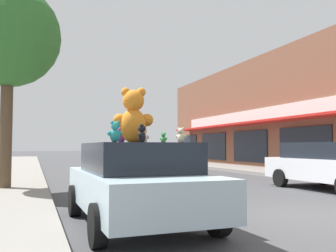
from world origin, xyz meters
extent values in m
plane|color=#424244|center=(0.00, 0.00, 0.00)|extent=(260.00, 260.00, 0.00)
cube|color=red|center=(7.16, 9.67, 2.82)|extent=(1.26, 30.13, 0.12)
cube|color=silver|center=(7.74, 9.67, 3.37)|extent=(0.08, 28.70, 0.70)
cube|color=black|center=(7.75, 9.67, 1.40)|extent=(0.06, 3.89, 2.00)
cube|color=black|center=(7.75, 14.80, 1.40)|extent=(0.06, 3.89, 2.00)
cube|color=black|center=(7.75, 19.92, 1.40)|extent=(0.06, 3.89, 2.00)
cube|color=black|center=(7.75, 25.05, 1.40)|extent=(0.06, 3.89, 2.00)
cube|color=#ADC6D1|center=(-3.53, 0.42, 0.61)|extent=(1.94, 4.10, 0.62)
cube|color=black|center=(-3.53, 0.42, 1.17)|extent=(1.68, 2.27, 0.51)
cylinder|color=black|center=(-4.47, 1.66, 0.30)|extent=(0.21, 0.61, 0.61)
cylinder|color=black|center=(-2.65, 1.70, 0.30)|extent=(0.21, 0.61, 0.61)
cylinder|color=black|center=(-4.42, -0.86, 0.30)|extent=(0.21, 0.61, 0.61)
cylinder|color=black|center=(-2.60, -0.83, 0.30)|extent=(0.21, 0.61, 0.61)
ellipsoid|color=orange|center=(-3.58, 0.53, 1.74)|extent=(0.57, 0.52, 0.62)
sphere|color=orange|center=(-3.58, 0.53, 2.19)|extent=(0.48, 0.48, 0.39)
sphere|color=orange|center=(-3.45, 0.49, 2.35)|extent=(0.20, 0.20, 0.16)
sphere|color=orange|center=(-3.72, 0.56, 2.35)|extent=(0.20, 0.20, 0.16)
sphere|color=#FFBA41|center=(-3.54, 0.68, 2.17)|extent=(0.18, 0.18, 0.15)
sphere|color=orange|center=(-3.33, 0.49, 1.85)|extent=(0.28, 0.28, 0.23)
sphere|color=orange|center=(-3.81, 0.63, 1.85)|extent=(0.28, 0.28, 0.23)
ellipsoid|color=white|center=(-3.28, 0.87, 1.52)|extent=(0.16, 0.15, 0.18)
sphere|color=white|center=(-3.28, 0.87, 1.65)|extent=(0.14, 0.14, 0.11)
sphere|color=white|center=(-3.24, 0.85, 1.69)|extent=(0.06, 0.06, 0.05)
sphere|color=white|center=(-3.32, 0.88, 1.69)|extent=(0.06, 0.06, 0.05)
sphere|color=white|center=(-3.27, 0.91, 1.64)|extent=(0.05, 0.05, 0.04)
sphere|color=white|center=(-3.21, 0.85, 1.55)|extent=(0.08, 0.08, 0.06)
sphere|color=white|center=(-3.35, 0.90, 1.55)|extent=(0.08, 0.08, 0.06)
ellipsoid|color=black|center=(-3.54, 0.09, 1.53)|extent=(0.19, 0.19, 0.20)
sphere|color=black|center=(-3.54, 0.09, 1.67)|extent=(0.17, 0.17, 0.12)
sphere|color=black|center=(-3.52, 0.13, 1.72)|extent=(0.07, 0.07, 0.05)
sphere|color=black|center=(-3.56, 0.05, 1.72)|extent=(0.07, 0.07, 0.05)
sphere|color=#3A3A3D|center=(-3.59, 0.12, 1.66)|extent=(0.06, 0.06, 0.05)
sphere|color=black|center=(-3.51, 0.17, 1.56)|extent=(0.10, 0.10, 0.07)
sphere|color=black|center=(-3.59, 0.03, 1.56)|extent=(0.10, 0.10, 0.07)
ellipsoid|color=green|center=(-2.88, 0.89, 1.49)|extent=(0.13, 0.13, 0.13)
sphere|color=green|center=(-2.88, 0.89, 1.59)|extent=(0.12, 0.12, 0.08)
sphere|color=green|center=(-2.86, 0.87, 1.63)|extent=(0.05, 0.05, 0.04)
sphere|color=green|center=(-2.90, 0.91, 1.63)|extent=(0.05, 0.05, 0.04)
sphere|color=#5ADA6D|center=(-2.86, 0.92, 1.59)|extent=(0.04, 0.04, 0.03)
sphere|color=green|center=(-2.83, 0.86, 1.52)|extent=(0.07, 0.07, 0.05)
sphere|color=green|center=(-2.92, 0.93, 1.52)|extent=(0.07, 0.07, 0.05)
ellipsoid|color=teal|center=(-4.11, -0.43, 1.53)|extent=(0.17, 0.15, 0.20)
sphere|color=teal|center=(-4.11, -0.43, 1.68)|extent=(0.14, 0.14, 0.13)
sphere|color=teal|center=(-4.06, -0.42, 1.73)|extent=(0.06, 0.06, 0.05)
sphere|color=teal|center=(-4.15, -0.43, 1.73)|extent=(0.06, 0.06, 0.05)
sphere|color=#47CDC6|center=(-4.11, -0.37, 1.67)|extent=(0.05, 0.05, 0.05)
sphere|color=teal|center=(-4.03, -0.41, 1.56)|extent=(0.08, 0.08, 0.07)
sphere|color=teal|center=(-4.19, -0.42, 1.56)|extent=(0.08, 0.08, 0.07)
ellipsoid|color=beige|center=(-2.89, -0.03, 1.51)|extent=(0.16, 0.16, 0.16)
sphere|color=beige|center=(-2.89, -0.03, 1.63)|extent=(0.15, 0.15, 0.10)
sphere|color=beige|center=(-2.86, -0.06, 1.67)|extent=(0.06, 0.06, 0.04)
sphere|color=beige|center=(-2.91, -0.01, 1.67)|extent=(0.06, 0.06, 0.04)
sphere|color=white|center=(-2.86, 0.00, 1.62)|extent=(0.06, 0.06, 0.04)
sphere|color=beige|center=(-2.83, -0.07, 1.54)|extent=(0.08, 0.08, 0.06)
sphere|color=beige|center=(-2.93, 0.02, 1.54)|extent=(0.08, 0.08, 0.06)
ellipsoid|color=purple|center=(-3.73, 0.84, 1.53)|extent=(0.17, 0.15, 0.20)
sphere|color=purple|center=(-3.73, 0.84, 1.68)|extent=(0.14, 0.14, 0.13)
sphere|color=purple|center=(-3.68, 0.84, 1.73)|extent=(0.06, 0.06, 0.05)
sphere|color=purple|center=(-3.78, 0.85, 1.73)|extent=(0.06, 0.06, 0.05)
sphere|color=#BA67ED|center=(-3.72, 0.90, 1.67)|extent=(0.05, 0.05, 0.05)
sphere|color=purple|center=(-3.65, 0.85, 1.57)|extent=(0.08, 0.08, 0.07)
sphere|color=purple|center=(-3.81, 0.86, 1.57)|extent=(0.08, 0.08, 0.07)
ellipsoid|color=red|center=(-3.40, 0.75, 1.50)|extent=(0.14, 0.12, 0.15)
sphere|color=red|center=(-3.40, 0.75, 1.61)|extent=(0.12, 0.12, 0.09)
sphere|color=red|center=(-3.37, 0.76, 1.65)|extent=(0.05, 0.05, 0.04)
sphere|color=red|center=(-3.43, 0.74, 1.65)|extent=(0.05, 0.05, 0.04)
sphere|color=#FF4741|center=(-3.41, 0.79, 1.61)|extent=(0.04, 0.04, 0.04)
sphere|color=red|center=(-3.35, 0.77, 1.53)|extent=(0.07, 0.07, 0.05)
sphere|color=red|center=(-3.46, 0.74, 1.53)|extent=(0.07, 0.07, 0.05)
ellipsoid|color=pink|center=(-3.84, 0.95, 1.51)|extent=(0.15, 0.16, 0.17)
sphere|color=pink|center=(-3.84, 0.95, 1.64)|extent=(0.14, 0.14, 0.11)
sphere|color=pink|center=(-3.82, 0.92, 1.68)|extent=(0.06, 0.06, 0.05)
sphere|color=pink|center=(-3.85, 0.99, 1.68)|extent=(0.06, 0.06, 0.05)
sphere|color=#FFA3DA|center=(-3.80, 0.97, 1.63)|extent=(0.05, 0.05, 0.04)
sphere|color=pink|center=(-3.80, 0.89, 1.54)|extent=(0.08, 0.08, 0.06)
sphere|color=pink|center=(-3.86, 1.02, 1.54)|extent=(0.08, 0.08, 0.06)
cube|color=silver|center=(3.63, 3.39, 0.65)|extent=(1.90, 4.58, 0.69)
cube|color=black|center=(3.63, 3.39, 1.25)|extent=(1.67, 3.06, 0.52)
cylinder|color=black|center=(2.70, 4.81, 0.30)|extent=(0.20, 0.61, 0.61)
cylinder|color=black|center=(4.56, 4.81, 0.30)|extent=(0.20, 0.61, 0.61)
cylinder|color=brown|center=(-6.04, 6.10, 1.78)|extent=(0.35, 0.35, 3.24)
sphere|color=#33702D|center=(-6.04, 6.10, 4.72)|extent=(3.09, 3.09, 3.09)
camera|label=1|loc=(-5.26, -5.98, 1.36)|focal=40.00mm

